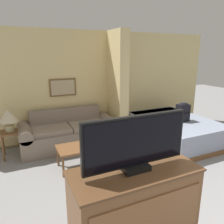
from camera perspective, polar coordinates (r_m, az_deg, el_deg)
wall_back at (r=5.55m, az=-4.22°, el=7.01°), size 6.64×0.16×2.60m
wall_partition_pillar at (r=5.33m, az=1.46°, el=6.76°), size 0.24×0.73×2.60m
couch at (r=5.10m, az=-11.07°, el=-5.33°), size 2.16×0.84×0.84m
coffee_table at (r=4.12m, az=-8.51°, el=-9.48°), size 0.80×0.53×0.42m
side_table at (r=4.90m, az=-24.93°, el=-5.86°), size 0.38×0.38×0.55m
table_lamp at (r=4.78m, az=-25.48°, el=-1.18°), size 0.38×0.38×0.46m
tv_dresser at (r=2.31m, az=5.68°, el=-26.49°), size 1.17×0.52×1.08m
tv at (r=1.88m, az=6.29°, el=-8.12°), size 0.97×0.16×0.50m
bed at (r=5.59m, az=15.85°, el=-4.28°), size 1.56×2.18×0.54m
backpack at (r=5.32m, az=18.05°, el=0.11°), size 0.28×0.22×0.44m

